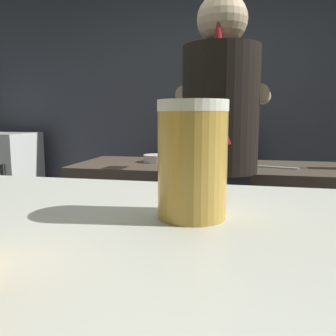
% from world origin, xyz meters
% --- Properties ---
extents(wall_back, '(5.20, 0.10, 2.70)m').
position_xyz_m(wall_back, '(0.00, 2.20, 1.35)').
color(wall_back, '#494C58').
rests_on(wall_back, ground).
extents(prep_counter, '(2.10, 0.60, 0.89)m').
position_xyz_m(prep_counter, '(0.35, 0.71, 0.44)').
color(prep_counter, '#4C3F33').
rests_on(prep_counter, ground).
extents(back_shelf, '(0.82, 0.36, 1.06)m').
position_xyz_m(back_shelf, '(-0.08, 1.92, 0.53)').
color(back_shelf, '#393C3B').
rests_on(back_shelf, ground).
extents(mini_fridge, '(0.56, 0.58, 1.00)m').
position_xyz_m(mini_fridge, '(-2.07, 1.75, 0.50)').
color(mini_fridge, white).
rests_on(mini_fridge, ground).
extents(bartender, '(0.44, 0.52, 1.70)m').
position_xyz_m(bartender, '(0.18, 0.25, 0.98)').
color(bartender, '#252931').
rests_on(bartender, ground).
extents(mixing_bowl, '(0.17, 0.17, 0.05)m').
position_xyz_m(mixing_bowl, '(-0.24, 0.76, 0.91)').
color(mixing_bowl, silver).
rests_on(mixing_bowl, prep_counter).
extents(chefs_knife, '(0.24, 0.09, 0.01)m').
position_xyz_m(chefs_knife, '(0.46, 0.66, 0.89)').
color(chefs_knife, silver).
rests_on(chefs_knife, prep_counter).
extents(pint_glass_near, '(0.08, 0.08, 0.13)m').
position_xyz_m(pint_glass_near, '(0.24, -0.98, 1.13)').
color(pint_glass_near, gold).
rests_on(pint_glass_near, bar_counter).
extents(bottle_hot_sauce, '(0.07, 0.07, 0.17)m').
position_xyz_m(bottle_hot_sauce, '(0.05, 1.95, 1.12)').
color(bottle_hot_sauce, red).
rests_on(bottle_hot_sauce, back_shelf).
extents(bottle_soy, '(0.07, 0.07, 0.19)m').
position_xyz_m(bottle_soy, '(-0.21, 1.94, 1.13)').
color(bottle_soy, '#CBC484').
rests_on(bottle_soy, back_shelf).
extents(bottle_vinegar, '(0.07, 0.07, 0.21)m').
position_xyz_m(bottle_vinegar, '(0.27, 1.99, 1.14)').
color(bottle_vinegar, red).
rests_on(bottle_vinegar, back_shelf).
extents(bottle_olive_oil, '(0.07, 0.07, 0.21)m').
position_xyz_m(bottle_olive_oil, '(-0.38, 1.91, 1.13)').
color(bottle_olive_oil, '#498636').
rests_on(bottle_olive_oil, back_shelf).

